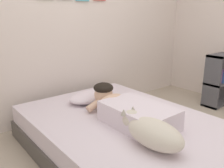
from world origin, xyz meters
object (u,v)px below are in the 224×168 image
object	(u,v)px
pillow	(91,97)
coffee_cup	(118,98)
bed	(124,137)
person_lying	(128,109)
cell_phone	(169,139)
dog	(151,132)
bookshelf	(219,80)

from	to	relation	value
pillow	coffee_cup	size ratio (longest dim) A/B	4.16
bed	person_lying	distance (m)	0.29
person_lying	cell_phone	xyz separation A→B (m)	(0.01, -0.47, -0.10)
coffee_cup	cell_phone	bearing A→B (deg)	-105.23
bed	person_lying	world-z (taller)	person_lying
person_lying	dog	bearing A→B (deg)	-110.43
pillow	person_lying	distance (m)	0.61
person_lying	bookshelf	size ratio (longest dim) A/B	1.23
pillow	bookshelf	size ratio (longest dim) A/B	0.69
person_lying	coffee_cup	bearing A→B (deg)	59.04
bed	dog	world-z (taller)	dog
dog	cell_phone	xyz separation A→B (m)	(0.17, -0.04, -0.10)
bed	cell_phone	xyz separation A→B (m)	(0.02, -0.49, 0.18)
coffee_cup	cell_phone	world-z (taller)	coffee_cup
cell_phone	coffee_cup	bearing A→B (deg)	74.77
bed	bookshelf	xyz separation A→B (m)	(1.92, 0.11, 0.21)
cell_phone	bookshelf	distance (m)	1.99
person_lying	coffee_cup	size ratio (longest dim) A/B	7.36
dog	pillow	bearing A→B (deg)	80.46
bed	pillow	size ratio (longest dim) A/B	3.98
cell_phone	bookshelf	world-z (taller)	bookshelf
bed	bookshelf	size ratio (longest dim) A/B	2.76
bed	dog	xyz separation A→B (m)	(-0.15, -0.45, 0.28)
coffee_cup	cell_phone	distance (m)	0.92
dog	cell_phone	bearing A→B (deg)	-13.18
bed	dog	size ratio (longest dim) A/B	3.60
person_lying	pillow	bearing A→B (deg)	88.64
pillow	cell_phone	world-z (taller)	pillow
person_lying	dog	size ratio (longest dim) A/B	1.60
coffee_cup	person_lying	bearing A→B (deg)	-120.96
coffee_cup	bookshelf	distance (m)	1.68
pillow	bookshelf	xyz separation A→B (m)	(1.89, -0.48, -0.02)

